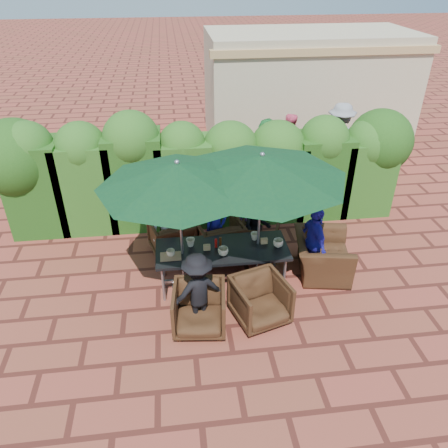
{
  "coord_description": "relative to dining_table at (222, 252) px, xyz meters",
  "views": [
    {
      "loc": [
        -0.7,
        -6.13,
        5.06
      ],
      "look_at": [
        0.12,
        0.4,
        0.99
      ],
      "focal_mm": 35.0,
      "sensor_mm": 36.0,
      "label": 1
    }
  ],
  "objects": [
    {
      "name": "building",
      "position": [
        3.46,
        7.0,
        0.93
      ],
      "size": [
        6.2,
        3.08,
        3.2
      ],
      "color": "#BCAC8C",
      "rests_on": "ground"
    },
    {
      "name": "cup_b",
      "position": [
        -0.53,
        0.15,
        0.15
      ],
      "size": [
        0.15,
        0.15,
        0.14
      ],
      "primitive_type": "imported",
      "color": "beige",
      "rests_on": "dining_table"
    },
    {
      "name": "adult_end_right",
      "position": [
        1.66,
        0.06,
        0.02
      ],
      "size": [
        0.52,
        0.87,
        1.39
      ],
      "primitive_type": "imported",
      "rotation": [
        0.0,
        0.0,
        1.72
      ],
      "color": "#201C9B",
      "rests_on": "ground"
    },
    {
      "name": "cup_c",
      "position": [
        -0.01,
        -0.19,
        0.15
      ],
      "size": [
        0.18,
        0.18,
        0.14
      ],
      "primitive_type": "imported",
      "color": "beige",
      "rests_on": "dining_table"
    },
    {
      "name": "pedestrian_b",
      "position": [
        2.27,
        4.4,
        0.15
      ],
      "size": [
        0.85,
        0.6,
        1.65
      ],
      "primitive_type": "imported",
      "rotation": [
        0.0,
        0.0,
        2.99
      ],
      "color": "#F0547D",
      "rests_on": "ground"
    },
    {
      "name": "hedge_wall",
      "position": [
        -0.21,
        2.33,
        0.64
      ],
      "size": [
        9.1,
        1.6,
        2.51
      ],
      "color": "#173C10",
      "rests_on": "ground"
    },
    {
      "name": "child_left",
      "position": [
        -0.48,
        1.08,
        -0.29
      ],
      "size": [
        0.33,
        0.3,
        0.77
      ],
      "primitive_type": "imported",
      "rotation": [
        0.0,
        0.0,
        0.3
      ],
      "color": "#F0547D",
      "rests_on": "ground"
    },
    {
      "name": "chair_far_right",
      "position": [
        0.82,
        0.83,
        -0.3
      ],
      "size": [
        0.9,
        0.87,
        0.74
      ],
      "primitive_type": "imported",
      "rotation": [
        0.0,
        0.0,
        2.81
      ],
      "color": "black",
      "rests_on": "ground"
    },
    {
      "name": "dining_table",
      "position": [
        0.0,
        0.0,
        0.0
      ],
      "size": [
        2.28,
        0.9,
        0.75
      ],
      "color": "black",
      "rests_on": "ground"
    },
    {
      "name": "cup_e",
      "position": [
        0.97,
        -0.06,
        0.15
      ],
      "size": [
        0.18,
        0.18,
        0.14
      ],
      "primitive_type": "imported",
      "color": "beige",
      "rests_on": "dining_table"
    },
    {
      "name": "number_block_right",
      "position": [
        0.75,
        0.07,
        0.13
      ],
      "size": [
        0.12,
        0.06,
        0.1
      ],
      "primitive_type": "cube",
      "color": "tan",
      "rests_on": "dining_table"
    },
    {
      "name": "adult_far_right",
      "position": [
        0.78,
        0.89,
        -0.11
      ],
      "size": [
        0.59,
        0.42,
        1.12
      ],
      "primitive_type": "imported",
      "rotation": [
        0.0,
        0.0,
        -0.18
      ],
      "color": "black",
      "rests_on": "ground"
    },
    {
      "name": "chair_far_mid",
      "position": [
        0.04,
        0.88,
        -0.24
      ],
      "size": [
        0.99,
        0.94,
        0.86
      ],
      "primitive_type": "imported",
      "rotation": [
        0.0,
        0.0,
        3.35
      ],
      "color": "black",
      "rests_on": "ground"
    },
    {
      "name": "number_block_left",
      "position": [
        -0.27,
        -0.01,
        0.13
      ],
      "size": [
        0.12,
        0.06,
        0.1
      ],
      "primitive_type": "cube",
      "color": "tan",
      "rests_on": "dining_table"
    },
    {
      "name": "adult_far_left",
      "position": [
        -0.92,
        1.02,
        -0.02
      ],
      "size": [
        0.73,
        0.55,
        1.32
      ],
      "primitive_type": "imported",
      "rotation": [
        0.0,
        0.0,
        0.27
      ],
      "color": "white",
      "rests_on": "ground"
    },
    {
      "name": "chair_near_right",
      "position": [
        0.49,
        -0.98,
        -0.26
      ],
      "size": [
        0.99,
        0.95,
        0.83
      ],
      "primitive_type": "imported",
      "rotation": [
        0.0,
        0.0,
        0.3
      ],
      "color": "black",
      "rests_on": "ground"
    },
    {
      "name": "adult_far_mid",
      "position": [
        -0.0,
        0.91,
        -0.06
      ],
      "size": [
        0.53,
        0.48,
        1.22
      ],
      "primitive_type": "imported",
      "rotation": [
        0.0,
        0.0,
        0.34
      ],
      "color": "#201C9B",
      "rests_on": "ground"
    },
    {
      "name": "cup_a",
      "position": [
        -0.88,
        -0.1,
        0.13
      ],
      "size": [
        0.15,
        0.15,
        0.12
      ],
      "primitive_type": "imported",
      "color": "beige",
      "rests_on": "dining_table"
    },
    {
      "name": "cup_d",
      "position": [
        0.6,
        0.21,
        0.14
      ],
      "size": [
        0.14,
        0.14,
        0.14
      ],
      "primitive_type": "imported",
      "color": "beige",
      "rests_on": "dining_table"
    },
    {
      "name": "serving_tray",
      "position": [
        -0.89,
        -0.14,
        0.08
      ],
      "size": [
        0.35,
        0.25,
        0.02
      ],
      "primitive_type": "cube",
      "color": "#A2724E",
      "rests_on": "dining_table"
    },
    {
      "name": "pedestrian_c",
      "position": [
        3.58,
        4.23,
        0.28
      ],
      "size": [
        1.32,
        0.8,
        1.92
      ],
      "primitive_type": "imported",
      "rotation": [
        0.0,
        0.0,
        2.94
      ],
      "color": "gray",
      "rests_on": "ground"
    },
    {
      "name": "ground",
      "position": [
        -0.04,
        0.01,
        -0.67
      ],
      "size": [
        80.0,
        80.0,
        0.0
      ],
      "primitive_type": "plane",
      "color": "brown",
      "rests_on": "ground"
    },
    {
      "name": "umbrella_right",
      "position": [
        0.64,
        0.07,
        1.54
      ],
      "size": [
        2.8,
        2.8,
        2.46
      ],
      "color": "gray",
      "rests_on": "ground"
    },
    {
      "name": "chair_near_left",
      "position": [
        -0.49,
        -1.05,
        -0.26
      ],
      "size": [
        0.88,
        0.84,
        0.83
      ],
      "primitive_type": "imported",
      "rotation": [
        0.0,
        0.0,
        -0.11
      ],
      "color": "black",
      "rests_on": "ground"
    },
    {
      "name": "adult_near_left",
      "position": [
        -0.5,
        -0.95,
        -0.02
      ],
      "size": [
        0.92,
        0.61,
        1.31
      ],
      "primitive_type": "imported",
      "rotation": [
        0.0,
        0.0,
        3.43
      ],
      "color": "black",
      "rests_on": "ground"
    },
    {
      "name": "sauce_bottle",
      "position": [
        -0.02,
        0.09,
        0.16
      ],
      "size": [
        0.04,
        0.04,
        0.17
      ],
      "primitive_type": "cylinder",
      "color": "#4C230C",
      "rests_on": "dining_table"
    },
    {
      "name": "chair_end_right",
      "position": [
        1.85,
        0.1,
        -0.18
      ],
      "size": [
        0.92,
        1.24,
        0.99
      ],
      "primitive_type": "imported",
      "rotation": [
        0.0,
        0.0,
        1.39
      ],
      "color": "black",
      "rests_on": "ground"
    },
    {
      "name": "pedestrian_a",
      "position": [
        1.64,
        4.16,
        0.14
      ],
      "size": [
        1.61,
        1.14,
        1.63
      ],
      "primitive_type": "imported",
      "rotation": [
        0.0,
        0.0,
        2.7
      ],
      "color": "#25893C",
      "rests_on": "ground"
    },
    {
      "name": "ketchup_bottle",
      "position": [
        -0.1,
        0.05,
        0.16
      ],
      "size": [
        0.04,
        0.04,
        0.17
      ],
      "primitive_type": "cylinder",
      "color": "#B20C0A",
      "rests_on": "dining_table"
    },
    {
      "name": "chair_far_left",
      "position": [
        -0.86,
        1.07,
        -0.26
      ],
      "size": [
        0.97,
        0.93,
        0.82
      ],
      "primitive_type": "imported",
      "rotation": [
        0.0,
        0.0,
        3.41
      ],
      "color": "black",
      "rests_on": "ground"
    },
    {
      "name": "child_right",
      "position": [
        0.53,
        1.13,
        -0.27
      ],
      "size": [
        0.29,
        0.24,
        0.81
      ],
      "primitive_type": "imported",
      "rotation": [
        0.0,
        0.0,
        0.02
      ],
      "color": "purple",
      "rests_on": "ground"
    },
    {
      "name": "umbrella_left",
      "position": [
        -0.69,
        -0.06,
        1.54
      ],
      "size": [
        2.55,
        2.55,
        2.46
      ],
      "color": "gray",
      "rests_on": "ground"
    }
  ]
}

